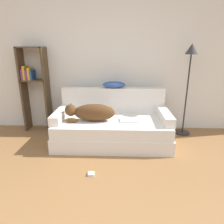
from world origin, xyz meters
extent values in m
cube|color=silver|center=(0.00, 2.64, 1.35)|extent=(7.32, 0.06, 2.70)
cube|color=silver|center=(0.21, 1.94, 0.11)|extent=(1.83, 0.94, 0.22)
cube|color=silver|center=(0.21, 1.93, 0.32)|extent=(1.79, 0.90, 0.18)
cube|color=silver|center=(0.21, 2.34, 0.62)|extent=(1.79, 0.15, 0.43)
cube|color=silver|center=(-0.63, 1.93, 0.47)|extent=(0.15, 0.75, 0.14)
cube|color=silver|center=(1.05, 1.93, 0.47)|extent=(0.15, 0.75, 0.14)
ellipsoid|color=#513319|center=(-0.07, 1.85, 0.54)|extent=(0.64, 0.25, 0.27)
sphere|color=#513319|center=(-0.44, 1.85, 0.57)|extent=(0.18, 0.18, 0.18)
cone|color=#513319|center=(-0.44, 1.80, 0.64)|extent=(0.06, 0.06, 0.08)
cone|color=#513319|center=(-0.44, 1.90, 0.64)|extent=(0.06, 0.06, 0.08)
ellipsoid|color=#513319|center=(-0.41, 1.74, 0.45)|extent=(0.19, 0.06, 0.08)
cube|color=silver|center=(0.47, 1.86, 0.42)|extent=(0.30, 0.22, 0.02)
ellipsoid|color=#335199|center=(0.23, 2.33, 0.90)|extent=(0.40, 0.21, 0.11)
cube|color=#4C3823|center=(-1.44, 2.46, 0.76)|extent=(0.04, 0.26, 1.52)
cube|color=#4C3823|center=(-1.00, 2.46, 0.76)|extent=(0.04, 0.26, 1.52)
cube|color=#4C3823|center=(-1.22, 2.46, 1.51)|extent=(0.45, 0.26, 0.02)
cube|color=#4C3823|center=(-1.22, 2.46, 0.95)|extent=(0.45, 0.26, 0.02)
cube|color=#753384|center=(-1.39, 2.45, 1.05)|extent=(0.03, 0.20, 0.19)
cube|color=gold|center=(-1.35, 2.45, 1.08)|extent=(0.04, 0.20, 0.24)
cube|color=#753384|center=(-1.31, 2.45, 1.04)|extent=(0.03, 0.20, 0.18)
cube|color=gold|center=(-1.27, 2.45, 1.06)|extent=(0.04, 0.20, 0.21)
cube|color=#234C93|center=(-1.23, 2.45, 1.04)|extent=(0.02, 0.20, 0.17)
cylinder|color=#232326|center=(1.49, 2.35, 0.01)|extent=(0.26, 0.26, 0.02)
cylinder|color=#232326|center=(1.49, 2.35, 0.71)|extent=(0.02, 0.02, 1.38)
cone|color=#333333|center=(1.49, 2.35, 1.49)|extent=(0.20, 0.20, 0.17)
cube|color=white|center=(-0.02, 1.01, 0.01)|extent=(0.08, 0.08, 0.03)
camera|label=1|loc=(0.32, -1.09, 1.49)|focal=32.00mm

